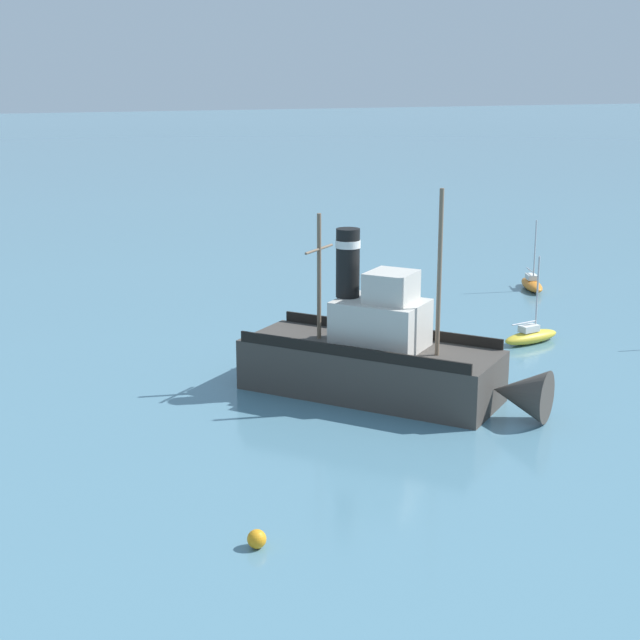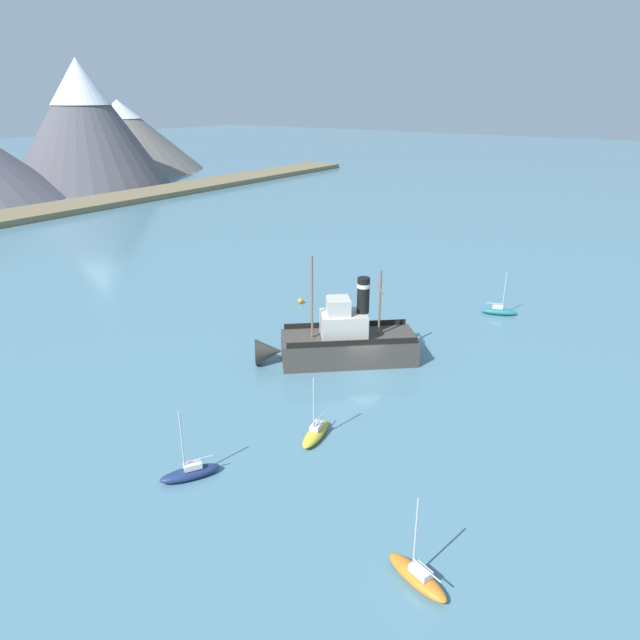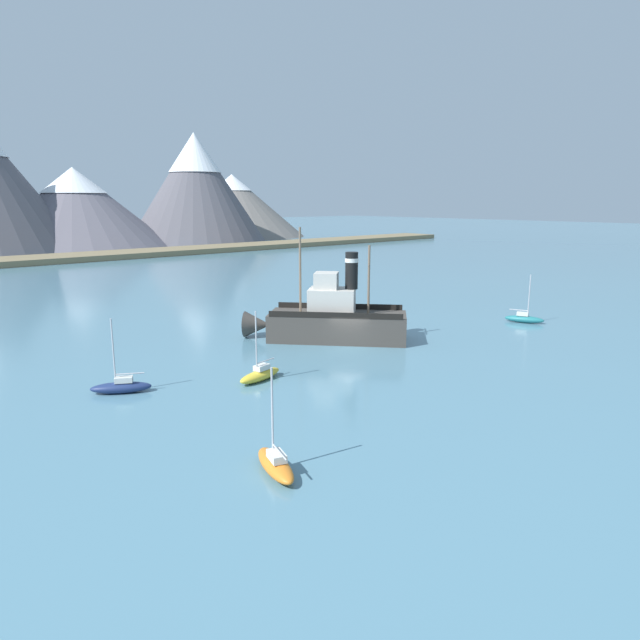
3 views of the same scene
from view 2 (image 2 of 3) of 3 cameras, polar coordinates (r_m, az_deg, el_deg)
The scene contains 7 objects.
ground_plane at distance 50.09m, azimuth 4.62°, elevation -5.16°, with size 600.00×600.00×0.00m, color teal.
old_tugboat at distance 51.21m, azimuth 2.21°, elevation -2.20°, with size 12.05×13.04×9.90m.
sailboat_navy at distance 37.98m, azimuth -12.85°, elevation -14.63°, with size 3.83×2.87×4.90m.
sailboat_orange at distance 31.24m, azimuth 9.70°, elevation -23.90°, with size 2.23×3.95×4.90m.
sailboat_yellow at distance 40.79m, azimuth -0.44°, elevation -11.19°, with size 3.95×1.89×4.90m.
sailboat_teal at distance 65.37m, azimuth 17.47°, elevation 0.87°, with size 2.44×3.94×4.90m.
mooring_buoy at distance 65.80m, azimuth -1.96°, elevation 1.94°, with size 0.63×0.63×0.63m, color orange.
Camera 2 is at (-38.65, -22.44, 22.62)m, focal length 32.00 mm.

